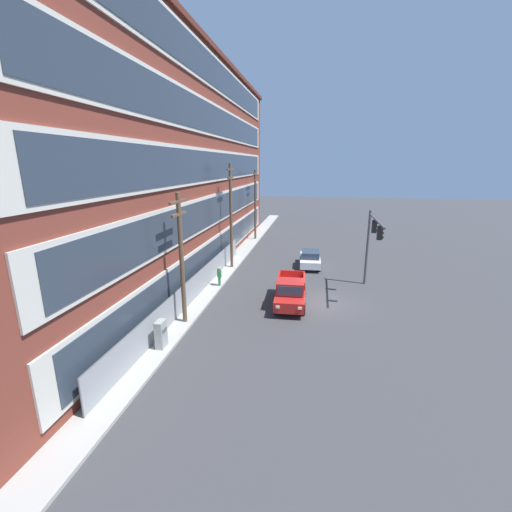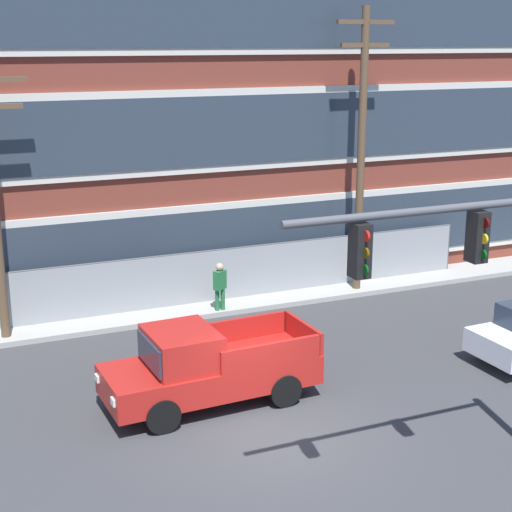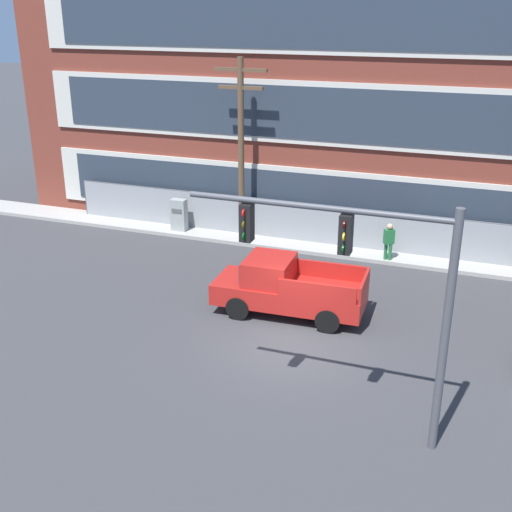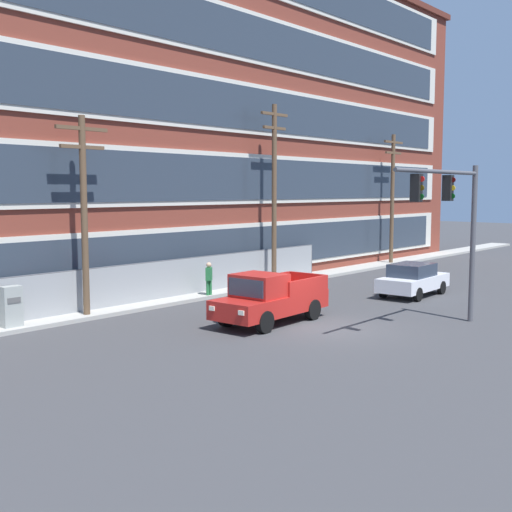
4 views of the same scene
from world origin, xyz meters
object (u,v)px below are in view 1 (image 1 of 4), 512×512
object	(u,v)px
pickup_truck_red	(290,292)
utility_pole_near_corner	(181,254)
utility_pole_far_east	(255,202)
utility_pole_midblock	(231,213)
pedestrian_near_cabinet	(219,275)
traffic_signal_mast	(372,237)
sedan_white	(310,259)
electrical_cabinet	(161,335)

from	to	relation	value
pickup_truck_red	utility_pole_near_corner	size ratio (longest dim) A/B	0.66
pickup_truck_red	utility_pole_far_east	world-z (taller)	utility_pole_far_east
pickup_truck_red	utility_pole_near_corner	xyz separation A→B (m)	(-3.96, 6.03, 3.42)
pickup_truck_red	utility_pole_midblock	xyz separation A→B (m)	(7.59, 6.02, 4.18)
utility_pole_near_corner	pedestrian_near_cabinet	world-z (taller)	utility_pole_near_corner
pedestrian_near_cabinet	traffic_signal_mast	bearing A→B (deg)	-84.42
traffic_signal_mast	sedan_white	size ratio (longest dim) A/B	1.41
pedestrian_near_cabinet	utility_pole_far_east	bearing A→B (deg)	1.20
traffic_signal_mast	pedestrian_near_cabinet	world-z (taller)	traffic_signal_mast
sedan_white	electrical_cabinet	bearing A→B (deg)	156.42
pickup_truck_red	electrical_cabinet	size ratio (longest dim) A/B	3.20
utility_pole_midblock	utility_pole_far_east	xyz separation A→B (m)	(12.52, 0.08, -0.33)
pedestrian_near_cabinet	pickup_truck_red	bearing A→B (deg)	-113.47
traffic_signal_mast	sedan_white	world-z (taller)	traffic_signal_mast
traffic_signal_mast	pedestrian_near_cabinet	distance (m)	11.82
utility_pole_far_east	pedestrian_near_cabinet	xyz separation A→B (m)	(-17.61, -0.37, -3.80)
electrical_cabinet	utility_pole_midblock	bearing A→B (deg)	-0.25
utility_pole_near_corner	pickup_truck_red	bearing A→B (deg)	-56.67
utility_pole_far_east	pedestrian_near_cabinet	world-z (taller)	utility_pole_far_east
traffic_signal_mast	utility_pole_near_corner	distance (m)	13.84
utility_pole_far_east	electrical_cabinet	bearing A→B (deg)	-179.96
utility_pole_midblock	pedestrian_near_cabinet	bearing A→B (deg)	-176.79
utility_pole_midblock	pickup_truck_red	bearing A→B (deg)	-141.56
pickup_truck_red	utility_pole_near_corner	world-z (taller)	utility_pole_near_corner
traffic_signal_mast	utility_pole_midblock	bearing A→B (deg)	70.99
utility_pole_near_corner	electrical_cabinet	size ratio (longest dim) A/B	4.85
utility_pole_midblock	utility_pole_far_east	world-z (taller)	utility_pole_midblock
utility_pole_near_corner	utility_pole_far_east	xyz separation A→B (m)	(24.07, 0.08, 0.43)
pickup_truck_red	utility_pole_midblock	world-z (taller)	utility_pole_midblock
sedan_white	utility_pole_midblock	bearing A→B (deg)	104.07
pickup_truck_red	sedan_white	world-z (taller)	pickup_truck_red
traffic_signal_mast	utility_pole_midblock	xyz separation A→B (m)	(3.99, 11.59, 0.85)
utility_pole_near_corner	pedestrian_near_cabinet	bearing A→B (deg)	-2.59
sedan_white	utility_pole_midblock	size ratio (longest dim) A/B	0.47
utility_pole_midblock	utility_pole_far_east	bearing A→B (deg)	0.38
pickup_truck_red	utility_pole_near_corner	bearing A→B (deg)	123.33
utility_pole_midblock	electrical_cabinet	bearing A→B (deg)	179.75
utility_pole_near_corner	utility_pole_far_east	bearing A→B (deg)	0.18
utility_pole_near_corner	utility_pole_midblock	xyz separation A→B (m)	(11.55, -0.01, 0.76)
pickup_truck_red	pedestrian_near_cabinet	distance (m)	6.25
sedan_white	pedestrian_near_cabinet	world-z (taller)	pedestrian_near_cabinet
pickup_truck_red	electrical_cabinet	xyz separation A→B (m)	(-7.05, 6.09, -0.12)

